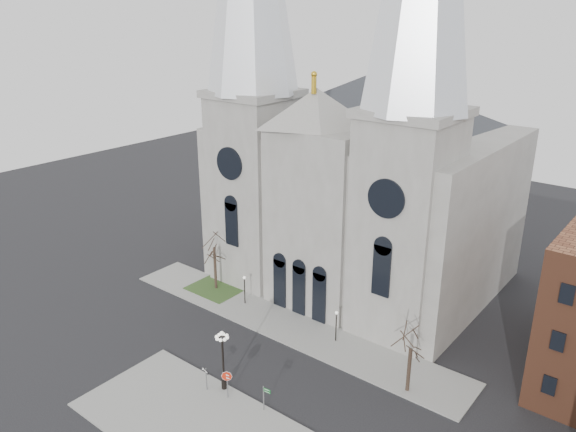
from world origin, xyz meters
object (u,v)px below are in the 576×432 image
Objects in this scene: stop_sign at (227,379)px; street_name_sign at (264,396)px; globe_lamp at (223,353)px; one_way_sign at (206,375)px.

stop_sign is 1.14× the size of street_name_sign.
globe_lamp is 2.46× the size of street_name_sign.
globe_lamp is at bearing 62.10° from one_way_sign.
globe_lamp reaches higher than one_way_sign.
stop_sign is 3.56m from street_name_sign.
stop_sign is 2.11m from globe_lamp.
street_name_sign is (5.57, 1.05, -0.10)m from one_way_sign.
one_way_sign is (-1.03, -1.04, -2.07)m from globe_lamp.
globe_lamp is 2.54m from one_way_sign.
street_name_sign is at bearing 0.13° from globe_lamp.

